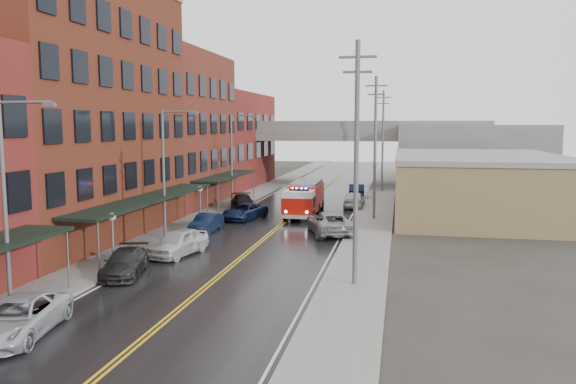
{
  "coord_description": "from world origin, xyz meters",
  "views": [
    {
      "loc": [
        9.3,
        -12.3,
        7.99
      ],
      "look_at": [
        1.09,
        28.59,
        3.0
      ],
      "focal_mm": 35.0,
      "sensor_mm": 36.0,
      "label": 1
    }
  ],
  "objects": [
    {
      "name": "parked_car_right_3",
      "position": [
        4.65,
        49.35,
        0.78
      ],
      "size": [
        1.98,
        4.84,
        1.56
      ],
      "primitive_type": "imported",
      "rotation": [
        0.0,
        0.0,
        3.21
      ],
      "color": "black",
      "rests_on": "ground"
    },
    {
      "name": "parked_car_left_7",
      "position": [
        -5.0,
        37.42,
        0.76
      ],
      "size": [
        3.66,
        5.63,
        1.52
      ],
      "primitive_type": "imported",
      "rotation": [
        0.0,
        0.0,
        0.32
      ],
      "color": "black",
      "rests_on": "ground"
    },
    {
      "name": "parked_car_right_2",
      "position": [
        5.0,
        41.8,
        0.8
      ],
      "size": [
        1.94,
        4.73,
        1.6
      ],
      "primitive_type": "imported",
      "rotation": [
        0.0,
        0.0,
        3.15
      ],
      "color": "silver",
      "rests_on": "ground"
    },
    {
      "name": "street_lamp_0",
      "position": [
        -6.55,
        8.0,
        5.19
      ],
      "size": [
        2.64,
        0.22,
        9.0
      ],
      "color": "#59595B",
      "rests_on": "ground"
    },
    {
      "name": "parked_car_right_1",
      "position": [
        3.84,
        30.28,
        0.68
      ],
      "size": [
        2.32,
        4.82,
        1.35
      ],
      "primitive_type": "imported",
      "rotation": [
        0.0,
        0.0,
        3.23
      ],
      "color": "#232325",
      "rests_on": "ground"
    },
    {
      "name": "utility_pole_0",
      "position": [
        7.2,
        15.0,
        6.31
      ],
      "size": [
        1.8,
        0.24,
        12.0
      ],
      "color": "#59595B",
      "rests_on": "ground"
    },
    {
      "name": "brick_building_c",
      "position": [
        -13.3,
        40.5,
        7.5
      ],
      "size": [
        9.0,
        15.0,
        15.0
      ],
      "primitive_type": "cube",
      "color": "maroon",
      "rests_on": "ground"
    },
    {
      "name": "parked_car_left_3",
      "position": [
        -5.0,
        14.66,
        0.68
      ],
      "size": [
        2.97,
        5.0,
        1.36
      ],
      "primitive_type": "imported",
      "rotation": [
        0.0,
        0.0,
        0.24
      ],
      "color": "#242427",
      "rests_on": "ground"
    },
    {
      "name": "fire_truck",
      "position": [
        1.03,
        36.09,
        1.6
      ],
      "size": [
        3.35,
        8.15,
        2.96
      ],
      "rotation": [
        0.0,
        0.0,
        0.01
      ],
      "color": "#AB1007",
      "rests_on": "ground"
    },
    {
      "name": "tan_building",
      "position": [
        16.0,
        40.0,
        2.5
      ],
      "size": [
        14.0,
        22.0,
        5.0
      ],
      "primitive_type": "cube",
      "color": "#91774E",
      "rests_on": "ground"
    },
    {
      "name": "parked_car_left_4",
      "position": [
        -3.98,
        19.56,
        0.82
      ],
      "size": [
        2.8,
        5.1,
        1.64
      ],
      "primitive_type": "imported",
      "rotation": [
        0.0,
        0.0,
        -0.19
      ],
      "color": "silver",
      "rests_on": "ground"
    },
    {
      "name": "street_lamp_2",
      "position": [
        -6.55,
        40.0,
        5.19
      ],
      "size": [
        2.64,
        0.22,
        9.0
      ],
      "color": "#59595B",
      "rests_on": "ground"
    },
    {
      "name": "brick_building_b",
      "position": [
        -13.3,
        23.0,
        9.0
      ],
      "size": [
        9.0,
        20.0,
        18.0
      ],
      "primitive_type": "cube",
      "color": "#5F2619",
      "rests_on": "ground"
    },
    {
      "name": "curb_right",
      "position": [
        5.65,
        30.0,
        0.07
      ],
      "size": [
        0.3,
        160.0,
        0.15
      ],
      "primitive_type": "cube",
      "color": "gray",
      "rests_on": "ground"
    },
    {
      "name": "parked_car_right_0",
      "position": [
        4.32,
        28.2,
        0.84
      ],
      "size": [
        4.53,
        6.6,
        1.68
      ],
      "primitive_type": "imported",
      "rotation": [
        0.0,
        0.0,
        3.46
      ],
      "color": "gray",
      "rests_on": "ground"
    },
    {
      "name": "parked_car_left_2",
      "position": [
        -4.79,
        5.8,
        0.73
      ],
      "size": [
        3.29,
        5.59,
        1.46
      ],
      "primitive_type": "imported",
      "rotation": [
        0.0,
        0.0,
        0.17
      ],
      "color": "#B5B7BD",
      "rests_on": "ground"
    },
    {
      "name": "sidewalk_left",
      "position": [
        -7.3,
        30.0,
        0.07
      ],
      "size": [
        3.0,
        160.0,
        0.15
      ],
      "primitive_type": "cube",
      "color": "slate",
      "rests_on": "ground"
    },
    {
      "name": "sidewalk_right",
      "position": [
        7.3,
        30.0,
        0.07
      ],
      "size": [
        3.0,
        160.0,
        0.15
      ],
      "primitive_type": "cube",
      "color": "slate",
      "rests_on": "ground"
    },
    {
      "name": "utility_pole_2",
      "position": [
        7.2,
        55.0,
        6.31
      ],
      "size": [
        1.8,
        0.24,
        12.0
      ],
      "color": "#59595B",
      "rests_on": "ground"
    },
    {
      "name": "overpass",
      "position": [
        0.0,
        62.0,
        5.99
      ],
      "size": [
        40.0,
        10.0,
        7.5
      ],
      "color": "slate",
      "rests_on": "ground"
    },
    {
      "name": "road",
      "position": [
        0.0,
        30.0,
        0.01
      ],
      "size": [
        11.0,
        160.0,
        0.02
      ],
      "primitive_type": "cube",
      "color": "black",
      "rests_on": "ground"
    },
    {
      "name": "brick_building_far",
      "position": [
        -13.3,
        58.0,
        6.0
      ],
      "size": [
        9.0,
        20.0,
        12.0
      ],
      "primitive_type": "cube",
      "color": "maroon",
      "rests_on": "ground"
    },
    {
      "name": "globe_lamp_1",
      "position": [
        -6.4,
        16.0,
        2.31
      ],
      "size": [
        0.44,
        0.44,
        3.12
      ],
      "color": "#59595B",
      "rests_on": "ground"
    },
    {
      "name": "parked_car_left_5",
      "position": [
        -4.9,
        27.2,
        0.68
      ],
      "size": [
        1.53,
        4.14,
        1.35
      ],
      "primitive_type": "imported",
      "rotation": [
        0.0,
        0.0,
        -0.02
      ],
      "color": "#0E1A34",
      "rests_on": "ground"
    },
    {
      "name": "globe_lamp_2",
      "position": [
        -6.4,
        30.0,
        2.31
      ],
      "size": [
        0.44,
        0.44,
        3.12
      ],
      "color": "#59595B",
      "rests_on": "ground"
    },
    {
      "name": "awning_2",
      "position": [
        -7.49,
        40.5,
        2.99
      ],
      "size": [
        2.6,
        13.0,
        3.09
      ],
      "color": "black",
      "rests_on": "ground"
    },
    {
      "name": "utility_pole_1",
      "position": [
        7.2,
        35.0,
        6.31
      ],
      "size": [
        1.8,
        0.24,
        12.0
      ],
      "color": "#59595B",
      "rests_on": "ground"
    },
    {
      "name": "street_lamp_1",
      "position": [
        -6.55,
        24.0,
        5.19
      ],
      "size": [
        2.64,
        0.22,
        9.0
      ],
      "color": "#59595B",
      "rests_on": "ground"
    },
    {
      "name": "right_far_block",
      "position": [
        18.0,
        70.0,
        4.0
      ],
      "size": [
        18.0,
        30.0,
        8.0
      ],
      "primitive_type": "cube",
      "color": "slate",
      "rests_on": "ground"
    },
    {
      "name": "parked_car_left_6",
      "position": [
        -3.6,
        33.2,
        0.69
      ],
      "size": [
        3.51,
        5.38,
        1.38
      ],
      "primitive_type": "imported",
      "rotation": [
        0.0,
        0.0,
        -0.27
      ],
      "color": "#111C41",
      "rests_on": "ground"
    },
    {
      "name": "awning_1",
      "position": [
        -7.49,
        23.0,
        2.99
      ],
      "size": [
        2.6,
        18.0,
        3.09
      ],
      "color": "black",
      "rests_on": "ground"
    },
    {
      "name": "curb_left",
      "position": [
        -5.65,
        30.0,
        0.07
      ],
      "size": [
        0.3,
        160.0,
        0.15
      ],
      "primitive_type": "cube",
      "color": "gray",
      "rests_on": "ground"
    }
  ]
}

